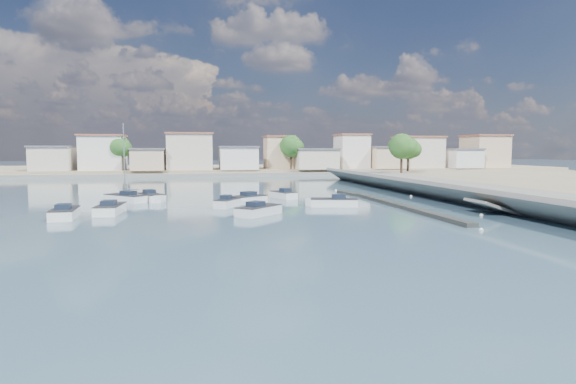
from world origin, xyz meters
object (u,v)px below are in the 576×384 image
object	(u,v)px
motorboat_c	(332,203)
motorboat_g	(152,198)
motorboat_b	(228,203)
motorboat_e	(65,213)
motorboat_a	(111,209)
sailboat	(124,198)
motorboat_f	(283,195)
motorboat_h	(261,211)
motorboat_d	(243,200)

from	to	relation	value
motorboat_c	motorboat_g	world-z (taller)	same
motorboat_b	motorboat_e	xyz separation A→B (m)	(-14.39, -5.38, 0.00)
motorboat_e	motorboat_a	bearing A→B (deg)	35.53
motorboat_e	motorboat_g	distance (m)	14.12
motorboat_e	sailboat	xyz separation A→B (m)	(3.07, 12.46, 0.04)
motorboat_f	sailboat	size ratio (longest dim) A/B	0.50
motorboat_b	motorboat_h	size ratio (longest dim) A/B	0.80
motorboat_c	motorboat_e	distance (m)	25.23
motorboat_d	motorboat_b	bearing A→B (deg)	-122.77
motorboat_h	motorboat_c	bearing A→B (deg)	31.86
motorboat_d	motorboat_f	size ratio (longest dim) A/B	1.17
motorboat_e	motorboat_g	bearing A→B (deg)	64.45
motorboat_d	sailboat	world-z (taller)	sailboat
motorboat_f	motorboat_c	bearing A→B (deg)	-68.96
motorboat_g	motorboat_f	bearing A→B (deg)	1.10
motorboat_g	sailboat	world-z (taller)	sailboat
motorboat_c	motorboat_d	distance (m)	9.79
motorboat_c	motorboat_a	bearing A→B (deg)	-176.26
motorboat_c	motorboat_g	xyz separation A→B (m)	(-18.85, 8.93, 0.00)
motorboat_e	motorboat_h	distance (m)	16.91
motorboat_d	motorboat_a	bearing A→B (deg)	-155.88
motorboat_c	motorboat_e	size ratio (longest dim) A/B	1.00
motorboat_b	motorboat_c	world-z (taller)	same
motorboat_c	sailboat	distance (m)	23.52
motorboat_d	motorboat_e	bearing A→B (deg)	-153.29
motorboat_c	motorboat_g	size ratio (longest dim) A/B	1.06
motorboat_f	motorboat_a	bearing A→B (deg)	-149.48
motorboat_h	motorboat_e	bearing A→B (deg)	175.90
motorboat_f	motorboat_d	bearing A→B (deg)	-136.90
motorboat_d	motorboat_h	xyz separation A→B (m)	(0.71, -9.34, 0.00)
motorboat_e	sailboat	bearing A→B (deg)	76.17
motorboat_f	motorboat_g	size ratio (longest dim) A/B	0.87
motorboat_f	motorboat_g	xyz separation A→B (m)	(-15.31, -0.29, 0.00)
motorboat_f	motorboat_b	bearing A→B (deg)	-132.49
motorboat_g	sailboat	bearing A→B (deg)	-174.76
motorboat_h	sailboat	size ratio (longest dim) A/B	0.53
motorboat_d	motorboat_e	size ratio (longest dim) A/B	0.95
motorboat_b	motorboat_g	xyz separation A→B (m)	(-8.30, 7.36, 0.00)
motorboat_c	motorboat_g	bearing A→B (deg)	154.67
motorboat_b	motorboat_h	bearing A→B (deg)	-69.36
motorboat_g	motorboat_c	bearing A→B (deg)	-25.33
motorboat_d	motorboat_h	world-z (taller)	same
motorboat_a	motorboat_c	distance (m)	21.63
motorboat_c	motorboat_f	xyz separation A→B (m)	(-3.55, 9.22, -0.00)
motorboat_e	motorboat_h	xyz separation A→B (m)	(16.87, -1.21, 0.00)
motorboat_f	motorboat_g	bearing A→B (deg)	-178.90
motorboat_h	motorboat_b	bearing A→B (deg)	110.64
motorboat_b	sailboat	world-z (taller)	sailboat
motorboat_b	motorboat_h	world-z (taller)	same
motorboat_g	motorboat_h	bearing A→B (deg)	-52.30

